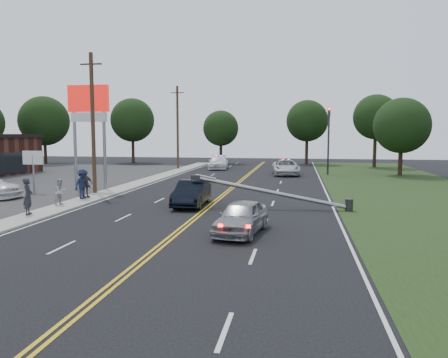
% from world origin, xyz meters
% --- Properties ---
extents(ground, '(120.00, 120.00, 0.00)m').
position_xyz_m(ground, '(0.00, 0.00, 0.00)').
color(ground, black).
rests_on(ground, ground).
extents(sidewalk, '(1.80, 70.00, 0.12)m').
position_xyz_m(sidewalk, '(-8.40, 10.00, 0.06)').
color(sidewalk, '#A09B90').
rests_on(sidewalk, ground).
extents(grass_verge, '(12.00, 80.00, 0.01)m').
position_xyz_m(grass_verge, '(13.50, 10.00, 0.01)').
color(grass_verge, '#1E3012').
rests_on(grass_verge, ground).
extents(centerline_yellow, '(0.36, 80.00, 0.00)m').
position_xyz_m(centerline_yellow, '(0.00, 10.00, 0.01)').
color(centerline_yellow, gold).
rests_on(centerline_yellow, ground).
extents(pylon_sign, '(3.20, 0.35, 8.00)m').
position_xyz_m(pylon_sign, '(-10.50, 14.00, 6.00)').
color(pylon_sign, gray).
rests_on(pylon_sign, ground).
extents(small_sign, '(1.60, 0.14, 3.10)m').
position_xyz_m(small_sign, '(-14.00, 12.00, 2.33)').
color(small_sign, gray).
rests_on(small_sign, ground).
extents(traffic_signal, '(0.28, 0.41, 7.05)m').
position_xyz_m(traffic_signal, '(8.30, 30.00, 4.21)').
color(traffic_signal, '#2D2D30').
rests_on(traffic_signal, ground).
extents(fallen_streetlight, '(9.36, 0.44, 1.91)m').
position_xyz_m(fallen_streetlight, '(4.19, 8.00, 0.92)').
color(fallen_streetlight, '#2D2D30').
rests_on(fallen_streetlight, ground).
extents(utility_pole_mid, '(1.60, 0.28, 10.00)m').
position_xyz_m(utility_pole_mid, '(-9.20, 12.00, 5.08)').
color(utility_pole_mid, '#382619').
rests_on(utility_pole_mid, ground).
extents(utility_pole_far, '(1.60, 0.28, 10.00)m').
position_xyz_m(utility_pole_far, '(-9.20, 34.00, 5.08)').
color(utility_pole_far, '#382619').
rests_on(utility_pole_far, ground).
extents(tree_4, '(7.05, 7.05, 9.64)m').
position_xyz_m(tree_4, '(-30.74, 40.42, 6.11)').
color(tree_4, black).
rests_on(tree_4, ground).
extents(tree_5, '(6.42, 6.42, 9.52)m').
position_xyz_m(tree_5, '(-19.08, 44.57, 6.30)').
color(tree_5, black).
rests_on(tree_5, ground).
extents(tree_6, '(5.13, 5.13, 7.66)m').
position_xyz_m(tree_6, '(-5.93, 45.27, 5.08)').
color(tree_6, black).
rests_on(tree_6, ground).
extents(tree_7, '(5.87, 5.87, 9.06)m').
position_xyz_m(tree_7, '(6.34, 46.20, 6.11)').
color(tree_7, black).
rests_on(tree_7, ground).
extents(tree_8, '(5.75, 5.75, 9.33)m').
position_xyz_m(tree_8, '(14.90, 41.61, 6.44)').
color(tree_8, black).
rests_on(tree_8, ground).
extents(tree_9, '(5.73, 5.73, 8.03)m').
position_xyz_m(tree_9, '(15.68, 30.61, 5.16)').
color(tree_9, black).
rests_on(tree_9, ground).
extents(crashed_sedan, '(1.75, 4.69, 1.53)m').
position_xyz_m(crashed_sedan, '(-1.10, 8.33, 0.77)').
color(crashed_sedan, black).
rests_on(crashed_sedan, ground).
extents(waiting_sedan, '(2.34, 4.48, 1.45)m').
position_xyz_m(waiting_sedan, '(2.82, 1.52, 0.73)').
color(waiting_sedan, '#95979C').
rests_on(waiting_sedan, ground).
extents(emergency_a, '(3.20, 5.99, 1.60)m').
position_xyz_m(emergency_a, '(3.92, 29.20, 0.80)').
color(emergency_a, silver).
rests_on(emergency_a, ground).
extents(emergency_b, '(2.91, 5.83, 1.63)m').
position_xyz_m(emergency_b, '(-4.52, 35.63, 0.81)').
color(emergency_b, white).
rests_on(emergency_b, ground).
extents(bystander_a, '(0.67, 0.82, 1.94)m').
position_xyz_m(bystander_a, '(-8.73, 3.44, 1.09)').
color(bystander_a, '#25262D').
rests_on(bystander_a, sidewalk).
extents(bystander_b, '(0.81, 0.92, 1.59)m').
position_xyz_m(bystander_b, '(-8.74, 6.63, 0.91)').
color(bystander_b, '#A8A9AD').
rests_on(bystander_b, sidewalk).
extents(bystander_c, '(1.09, 1.42, 1.94)m').
position_xyz_m(bystander_c, '(-8.61, 9.09, 1.09)').
color(bystander_c, '#161D39').
rests_on(bystander_c, sidewalk).
extents(bystander_d, '(0.93, 1.14, 1.82)m').
position_xyz_m(bystander_d, '(-8.71, 9.64, 1.03)').
color(bystander_d, '#5A4E48').
rests_on(bystander_d, sidewalk).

